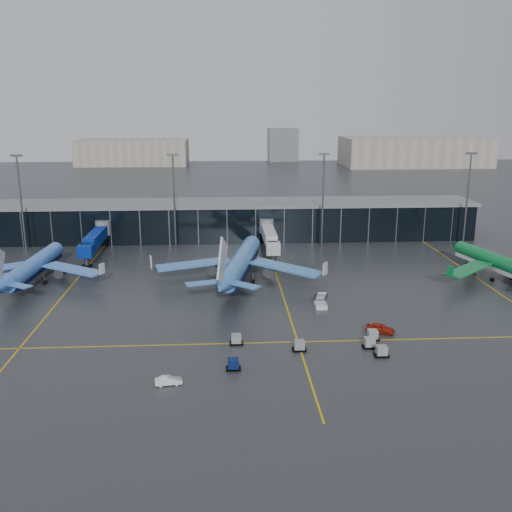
{
  "coord_description": "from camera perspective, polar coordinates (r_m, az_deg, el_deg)",
  "views": [
    {
      "loc": [
        -1.94,
        -101.56,
        37.8
      ],
      "look_at": [
        5.0,
        18.0,
        6.0
      ],
      "focal_mm": 40.0,
      "sensor_mm": 36.0,
      "label": 1
    }
  ],
  "objects": [
    {
      "name": "service_van_white",
      "position": [
        82.23,
        -8.74,
        -12.2
      ],
      "size": [
        3.92,
        1.83,
        1.24
      ],
      "primitive_type": "imported",
      "rotation": [
        0.0,
        0.0,
        1.71
      ],
      "color": "white",
      "rests_on": "ground"
    },
    {
      "name": "baggage_carts",
      "position": [
        91.87,
        6.05,
        -9.0
      ],
      "size": [
        25.51,
        11.27,
        1.7
      ],
      "color": "black",
      "rests_on": "ground"
    },
    {
      "name": "taxi_lines",
      "position": [
        118.97,
        2.62,
        -3.67
      ],
      "size": [
        220.0,
        120.0,
        0.02
      ],
      "color": "gold",
      "rests_on": "ground"
    },
    {
      "name": "airliner_arkefly",
      "position": [
        133.56,
        -21.4,
        0.03
      ],
      "size": [
        36.03,
        40.48,
        11.89
      ],
      "primitive_type": null,
      "rotation": [
        0.0,
        0.0,
        -0.05
      ],
      "color": "#467FE6",
      "rests_on": "ground"
    },
    {
      "name": "flood_masts",
      "position": [
        153.6,
        -0.7,
        5.89
      ],
      "size": [
        203.0,
        0.5,
        25.5
      ],
      "color": "#595B60",
      "rests_on": "ground"
    },
    {
      "name": "distant_hangars",
      "position": [
        376.36,
        4.69,
        10.4
      ],
      "size": [
        260.0,
        71.0,
        22.0
      ],
      "color": "#B2AD99",
      "rests_on": "ground"
    },
    {
      "name": "airliner_aer_lingus",
      "position": [
        138.04,
        23.14,
        0.24
      ],
      "size": [
        40.53,
        43.98,
        11.55
      ],
      "primitive_type": null,
      "rotation": [
        0.0,
        0.0,
        0.22
      ],
      "color": "#0D7336",
      "rests_on": "ground"
    },
    {
      "name": "airliner_klm_near",
      "position": [
        125.18,
        -1.55,
        0.55
      ],
      "size": [
        47.19,
        51.42,
        13.68
      ],
      "primitive_type": null,
      "rotation": [
        0.0,
        0.0,
        -0.2
      ],
      "color": "#4081D2",
      "rests_on": "ground"
    },
    {
      "name": "jet_bridges",
      "position": [
        151.96,
        -15.81,
        1.66
      ],
      "size": [
        94.0,
        27.5,
        7.2
      ],
      "color": "#595B60",
      "rests_on": "ground"
    },
    {
      "name": "terminal_pier",
      "position": [
        166.75,
        -2.6,
        3.66
      ],
      "size": [
        142.0,
        17.0,
        10.7
      ],
      "color": "black",
      "rests_on": "ground"
    },
    {
      "name": "service_van_red",
      "position": [
        100.53,
        12.33,
        -7.07
      ],
      "size": [
        5.18,
        3.91,
        1.64
      ],
      "primitive_type": "imported",
      "rotation": [
        0.0,
        0.0,
        1.1
      ],
      "color": "#A51C0C",
      "rests_on": "ground"
    },
    {
      "name": "ground",
      "position": [
        108.38,
        -2.1,
        -5.55
      ],
      "size": [
        600.0,
        600.0,
        0.0
      ],
      "primitive_type": "plane",
      "color": "#282B2D",
      "rests_on": "ground"
    },
    {
      "name": "mobile_airstair",
      "position": [
        110.87,
        6.49,
        -4.74
      ],
      "size": [
        2.26,
        3.24,
        3.45
      ],
      "rotation": [
        0.0,
        0.0,
        -0.02
      ],
      "color": "white",
      "rests_on": "ground"
    }
  ]
}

